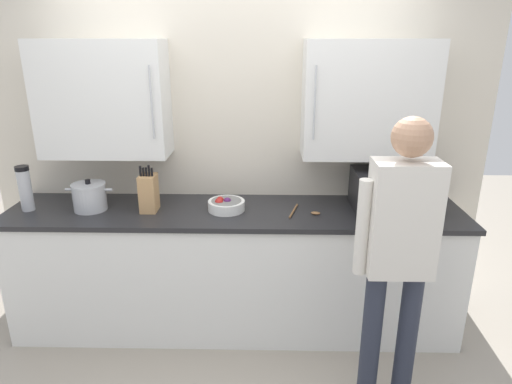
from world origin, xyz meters
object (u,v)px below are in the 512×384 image
at_px(microwave_oven, 390,191).
at_px(fruit_bowl, 226,205).
at_px(thermos_flask, 25,188).
at_px(knife_block, 149,193).
at_px(person_figure, 399,248).
at_px(stock_pot, 90,197).
at_px(wooden_spoon, 304,212).

height_order(microwave_oven, fruit_bowl, microwave_oven).
bearing_deg(thermos_flask, fruit_bowl, 1.03).
xyz_separation_m(microwave_oven, knife_block, (-1.67, -0.06, -0.00)).
relative_size(knife_block, person_figure, 0.19).
xyz_separation_m(stock_pot, thermos_flask, (-0.43, -0.02, 0.06)).
height_order(fruit_bowl, person_figure, person_figure).
distance_m(wooden_spoon, person_figure, 0.85).
height_order(knife_block, thermos_flask, knife_block).
xyz_separation_m(microwave_oven, stock_pot, (-2.09, -0.05, -0.04)).
bearing_deg(wooden_spoon, fruit_bowl, 175.35).
relative_size(microwave_oven, wooden_spoon, 3.10).
xyz_separation_m(stock_pot, wooden_spoon, (1.49, -0.04, -0.09)).
xyz_separation_m(fruit_bowl, wooden_spoon, (0.54, -0.04, -0.03)).
relative_size(knife_block, thermos_flask, 1.05).
distance_m(thermos_flask, person_figure, 2.47).
height_order(stock_pot, wooden_spoon, stock_pot).
height_order(wooden_spoon, person_figure, person_figure).
height_order(knife_block, fruit_bowl, knife_block).
height_order(stock_pot, person_figure, person_figure).
relative_size(knife_block, stock_pot, 1.03).
height_order(knife_block, wooden_spoon, knife_block).
bearing_deg(wooden_spoon, person_figure, -59.04).
relative_size(stock_pot, person_figure, 0.19).
xyz_separation_m(microwave_oven, wooden_spoon, (-0.60, -0.09, -0.13)).
bearing_deg(stock_pot, fruit_bowl, 0.49).
bearing_deg(fruit_bowl, wooden_spoon, -4.65).
bearing_deg(knife_block, thermos_flask, -179.47).
height_order(stock_pot, thermos_flask, thermos_flask).
relative_size(microwave_oven, thermos_flask, 2.36).
bearing_deg(knife_block, fruit_bowl, 1.84).
relative_size(stock_pot, thermos_flask, 1.02).
bearing_deg(person_figure, thermos_flask, 162.46).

